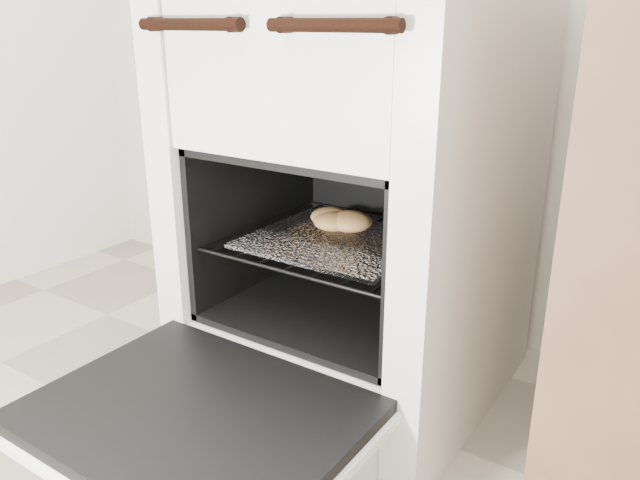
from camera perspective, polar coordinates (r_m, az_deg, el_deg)
The scene contains 5 objects.
stove at distance 1.43m, azimuth 3.54°, elevation 3.79°, with size 0.65×0.72×0.99m.
oven_door at distance 1.15m, azimuth -11.29°, elevation -15.69°, with size 0.58×0.45×0.04m.
oven_rack at distance 1.40m, azimuth 1.98°, elevation -0.08°, with size 0.47×0.45×0.01m.
foil_sheet at distance 1.38m, azimuth 1.50°, elevation -0.07°, with size 0.37×0.32×0.01m, color white.
baked_rolls at distance 1.44m, azimuth 1.76°, elevation 1.86°, with size 0.18×0.15×0.04m.
Camera 1 is at (0.54, -0.05, 0.87)m, focal length 35.00 mm.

